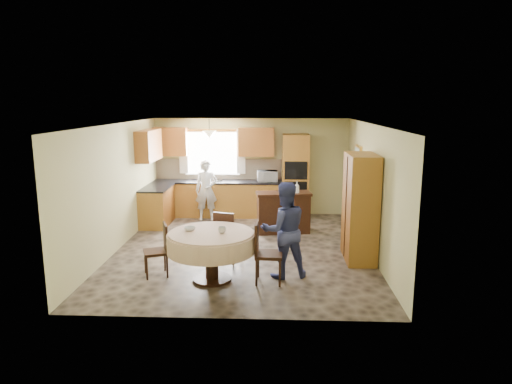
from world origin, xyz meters
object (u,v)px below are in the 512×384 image
Objects in this scene: sideboard at (283,214)px; person_sink at (206,190)px; oven_tower at (295,176)px; chair_left at (160,247)px; person_dining at (284,230)px; dining_table at (211,243)px; chair_right at (264,249)px; chair_back at (226,234)px; cupboard at (360,208)px.

sideboard is 2.20m from person_sink.
oven_tower is 4.84m from chair_left.
chair_left is 2.13m from person_dining.
chair_right reaches higher than dining_table.
chair_back is at bearing 80.88° from dining_table.
chair_left is at bearing -164.62° from cupboard.
person_sink is at bearing 139.84° from cupboard.
oven_tower is 2.20× the size of chair_back.
chair_right is 0.49m from person_dining.
person_dining is at bearing -94.87° from oven_tower.
cupboard reaches higher than sideboard.
chair_right is 0.62× the size of person_dining.
chair_left is 1.26m from chair_back.
dining_table is 4.00m from person_sink.
dining_table is 0.91m from chair_back.
chair_left is (-2.13, -2.69, 0.06)m from sideboard.
person_sink is (-3.29, 2.78, -0.24)m from cupboard.
oven_tower is at bearing 70.41° from dining_table.
chair_back is at bearing -112.12° from oven_tower.
person_sink is (-2.22, -0.39, -0.31)m from oven_tower.
cupboard is at bearing 84.80° from chair_left.
person_sink is at bearing 23.20° from chair_right.
cupboard reaches higher than chair_left.
chair_left is at bearing -102.90° from person_sink.
oven_tower is 4.45m from chair_right.
oven_tower reaches higher than person_dining.
chair_left reaches higher than dining_table.
dining_table is 0.96× the size of person_sink.
cupboard is (1.39, -1.72, 0.56)m from sideboard.
sideboard is 1.26× the size of chair_back.
cupboard is 1.71m from person_dining.
dining_table is 0.94m from chair_left.
person_sink reaches higher than chair_back.
oven_tower reaches higher than sideboard.
chair_left is at bearing -136.99° from sideboard.
person_sink is (-0.68, 3.94, 0.11)m from dining_table.
cupboard reaches higher than chair_back.
person_dining reaches higher than chair_back.
oven_tower is 1.46× the size of dining_table.
dining_table is at bearing 90.01° from chair_right.
chair_back is 1.17m from chair_right.
person_dining is (1.05, -0.66, 0.28)m from chair_back.
chair_left is 0.93× the size of chair_back.
chair_back is (-1.40, -3.44, -0.53)m from oven_tower.
chair_left is (-2.45, -4.14, -0.56)m from oven_tower.
person_dining reaches higher than person_sink.
person_sink reaches higher than dining_table.
cupboard is 1.32× the size of person_sink.
oven_tower is 4.13m from person_dining.
dining_table is at bearing -155.97° from cupboard.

